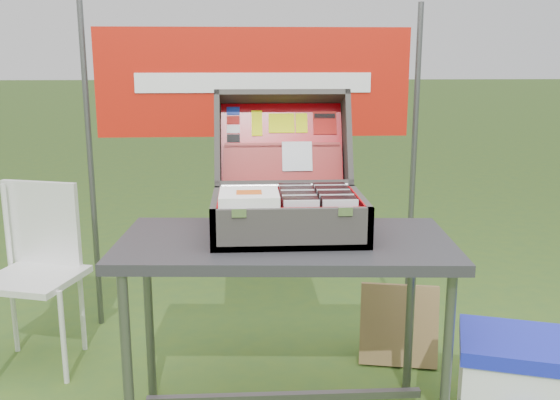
{
  "coord_description": "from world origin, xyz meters",
  "views": [
    {
      "loc": [
        -0.05,
        -2.14,
        1.42
      ],
      "look_at": [
        0.08,
        0.1,
        0.91
      ],
      "focal_mm": 40.0,
      "sensor_mm": 36.0,
      "label": 1
    }
  ],
  "objects": [
    {
      "name": "cd_left_2",
      "position": [
        0.14,
        0.0,
        0.87
      ],
      "size": [
        0.13,
        0.01,
        0.14
      ],
      "primitive_type": "cube",
      "color": "black",
      "rests_on": "suitcase_liner_floor"
    },
    {
      "name": "banner_post_left",
      "position": [
        -0.85,
        1.1,
        0.85
      ],
      "size": [
        0.03,
        0.03,
        1.7
      ],
      "primitive_type": "cylinder",
      "color": "#59595B",
      "rests_on": "ground"
    },
    {
      "name": "cd_left_7",
      "position": [
        0.14,
        0.11,
        0.87
      ],
      "size": [
        0.13,
        0.01,
        0.14
      ],
      "primitive_type": "cube",
      "color": "black",
      "rests_on": "suitcase_liner_floor"
    },
    {
      "name": "cd_right_0",
      "position": [
        0.28,
        -0.04,
        0.87
      ],
      "size": [
        0.13,
        0.01,
        0.14
      ],
      "primitive_type": "cube",
      "color": "silver",
      "rests_on": "suitcase_liner_floor"
    },
    {
      "name": "suitcase_base_wall_left",
      "position": [
        -0.16,
        0.11,
        0.85
      ],
      "size": [
        0.02,
        0.4,
        0.15
      ],
      "primitive_type": "cube",
      "color": "#3F3D38",
      "rests_on": "table_top"
    },
    {
      "name": "suitcase_base_wall_right",
      "position": [
        0.38,
        0.11,
        0.85
      ],
      "size": [
        0.02,
        0.4,
        0.15
      ],
      "primitive_type": "cube",
      "color": "#3F3D38",
      "rests_on": "table_top"
    },
    {
      "name": "lid_sticker_cc_a",
      "position": [
        -0.1,
        0.55,
        1.2
      ],
      "size": [
        0.06,
        0.02,
        0.03
      ],
      "primitive_type": "cube",
      "rotation": [
        -1.94,
        0.0,
        0.0
      ],
      "color": "#1933B2",
      "rests_on": "suitcase_lid_liner"
    },
    {
      "name": "suitcase",
      "position": [
        0.11,
        0.17,
        1.02
      ],
      "size": [
        0.57,
        0.56,
        0.5
      ],
      "primitive_type": null,
      "color": "#3F3D38",
      "rests_on": "table"
    },
    {
      "name": "suitcase_lid_pocket",
      "position": [
        0.11,
        0.46,
        0.98
      ],
      "size": [
        0.5,
        0.09,
        0.16
      ],
      "primitive_type": "cube",
      "rotation": [
        -1.94,
        0.0,
        0.0
      ],
      "color": "maroon",
      "rests_on": "suitcase_lid_liner"
    },
    {
      "name": "cd_left_4",
      "position": [
        0.14,
        0.05,
        0.87
      ],
      "size": [
        0.13,
        0.01,
        0.14
      ],
      "primitive_type": "cube",
      "color": "silver",
      "rests_on": "suitcase_liner_floor"
    },
    {
      "name": "cooler",
      "position": [
        0.98,
        -0.07,
        0.21
      ],
      "size": [
        0.56,
        0.49,
        0.41
      ],
      "primitive_type": null,
      "rotation": [
        0.0,
        0.0,
        -0.32
      ],
      "color": "white",
      "rests_on": "ground"
    },
    {
      "name": "songbook_0",
      "position": [
        -0.04,
        0.04,
        0.92
      ],
      "size": [
        0.21,
        0.21,
        0.0
      ],
      "primitive_type": "cube",
      "color": "white",
      "rests_on": "suitcase_base_wall_front"
    },
    {
      "name": "cd_left_10",
      "position": [
        0.14,
        0.18,
        0.87
      ],
      "size": [
        0.13,
        0.01,
        0.14
      ],
      "primitive_type": "cube",
      "color": "black",
      "rests_on": "suitcase_liner_floor"
    },
    {
      "name": "suitcase_lid_back",
      "position": [
        0.11,
        0.52,
        1.06
      ],
      "size": [
        0.57,
        0.17,
        0.39
      ],
      "primitive_type": "cube",
      "rotation": [
        -1.94,
        0.0,
        0.0
      ],
      "color": "#3F3D38",
      "rests_on": "suitcase_base_wall_back"
    },
    {
      "name": "suitcase_lid_rim_right",
      "position": [
        0.38,
        0.46,
        1.08
      ],
      "size": [
        0.02,
        0.29,
        0.43
      ],
      "primitive_type": "cube",
      "rotation": [
        -1.94,
        0.0,
        0.0
      ],
      "color": "#3F3D38",
      "rests_on": "suitcase_lid_back"
    },
    {
      "name": "cd_right_14",
      "position": [
        0.28,
        0.27,
        0.87
      ],
      "size": [
        0.13,
        0.01,
        0.14
      ],
      "primitive_type": "cube",
      "color": "black",
      "rests_on": "suitcase_liner_floor"
    },
    {
      "name": "suitcase_hinge",
      "position": [
        0.11,
        0.32,
        0.92
      ],
      "size": [
        0.51,
        0.02,
        0.02
      ],
      "primitive_type": "cylinder",
      "rotation": [
        0.0,
        1.57,
        0.0
      ],
      "color": "silver",
      "rests_on": "suitcase_base_wall_back"
    },
    {
      "name": "cd_right_10",
      "position": [
        0.28,
        0.18,
        0.87
      ],
      "size": [
        0.13,
        0.01,
        0.14
      ],
      "primitive_type": "cube",
      "color": "black",
      "rests_on": "suitcase_liner_floor"
    },
    {
      "name": "cd_right_5",
      "position": [
        0.28,
        0.07,
        0.87
      ],
      "size": [
        0.13,
        0.01,
        0.14
      ],
      "primitive_type": "cube",
      "color": "black",
      "rests_on": "suitcase_liner_floor"
    },
    {
      "name": "cd_right_7",
      "position": [
        0.28,
        0.11,
        0.87
      ],
      "size": [
        0.13,
        0.01,
        0.14
      ],
      "primitive_type": "cube",
      "color": "black",
      "rests_on": "suitcase_liner_floor"
    },
    {
      "name": "cd_left_0",
      "position": [
        0.14,
        -0.04,
        0.87
      ],
      "size": [
        0.13,
        0.01,
        0.14
      ],
      "primitive_type": "cube",
      "color": "silver",
      "rests_on": "suitcase_liner_floor"
    },
    {
      "name": "chair_backrest",
      "position": [
        -1.03,
        0.8,
        0.65
      ],
      "size": [
        0.38,
        0.14,
        0.41
      ],
      "primitive_type": "cube",
      "rotation": [
        0.0,
        0.0,
        -0.28
      ],
      "color": "silver",
      "rests_on": "chair_seat"
    },
    {
      "name": "cd_left_12",
      "position": [
        0.14,
        0.23,
        0.87
      ],
      "size": [
        0.13,
        0.01,
        0.14
      ],
      "primitive_type": "cube",
      "color": "silver",
      "rests_on": "suitcase_liner_floor"
    },
    {
      "name": "suitcase_liner_wall_left",
      "position": [
        -0.15,
        0.11,
        0.86
      ],
      "size": [
        0.01,
        0.36,
        0.13
      ],
      "primitive_type": "cube",
      "color": "#C70108",
      "rests_on": "suitcase_base_bottom"
    },
    {
      "name": "chair_leg_fr",
      "position": [
        -0.86,
        0.45,
        0.22
      ],
      "size": [
        0.02,
        0.02,
        0.44
      ],
      "primitive_type": "cylinder",
      "color": "silver",
      "rests_on": "ground"
    },
    {
      "name": "songbook_2",
      "position": [
        -0.04,
        0.04,
        0.93
      ],
      "size": [
        0.21,
        0.21,
        0.0
      ],
      "primitive_type": "cube",
      "color": "white",
      "rests_on": "suitcase_base_wall_front"
    },
    {
      "name": "songbook_6",
      "position": [
        -0.04,
        0.04,
        0.95
      ],
      "size": [
        0.21,
        0.21,
        0.0
      ],
      "primitive_type": "cube",
      "color": "white",
      "rests_on": "suitcase_base_wall_front"
    },
    {
      "name": "cd_left_11",
      "position": [
        0.14,
        0.2,
        0.87
      ],
      "size": [
        0.13,
        0.01,
        0.14
      ],
      "primitive_type": "cube",
      "color": "black",
      "rests_on": "suitcase_liner_floor"
    },
    {
      "name": "suitcase_liner_floor",
      "position": [
        0.11,
        0.11,
        0.79
      ],
      "size": [
        0.52,
        0.36,
        0.01
      ],
      "primitive_type": "cube",
      "color": "#C70108",
      "rests_on": "suitcase_base_bottom"
    },
    {
      "name": "suitcase_pocket_cd",
      "position": [
        0.17,
        0.45,
        1.02
      ],
      "size": [
        0.13,
        0.05,
        0.12
      ],
      "primitive_type": "cube",
      "rotation": [
        -1.94,
        0.0,
        0.0
      ],
      "color": "silver",
      "rests_on": "suitcase_lid_pocket"
    },
    {
      "name": "cd_left_9",
      "position": [
        0.14,
        0.16,
        0.87
      ],
      "size": [
        0.13,
        0.01,
        0.14
      ],
      "primitive_type": "cube",
      "color": "black",
      "rests_on": "suitcase_liner_floor"
    },
    {
      "name": "chair_leg_bl",
      "position": [
        -1.19,
        0.78,
        0.22
      ],
      "size": [
        0.02,
        0.02,
        0.44
      ],
      "primitive_type": "cylinder",
      "color": "silver",
      "rests_on": "ground"
    },
    {
      "name": "cd_left_6",
      "position": [
        0.14,
        0.09,
        0.87
      ],
      "size": [
        0.13,
        0.01,
        0.14
      ],
      "primitive_type": "cube",
      "color": "black",
      "rests_on": "suitcase_liner_floor"
    },
    {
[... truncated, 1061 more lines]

